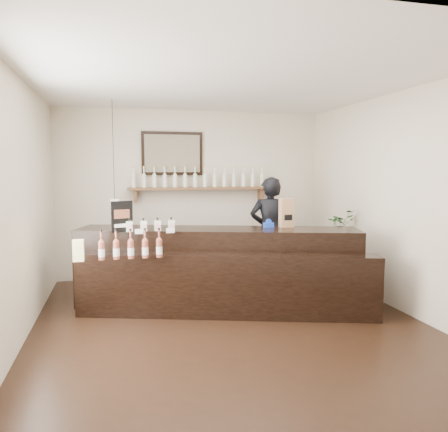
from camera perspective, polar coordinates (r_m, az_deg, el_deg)
name	(u,v)px	position (r m, az deg, el deg)	size (l,w,h in m)	color
ground	(229,322)	(5.35, 0.67, -13.68)	(5.00, 5.00, 0.00)	black
room_shell	(229,179)	(5.04, 0.70, 4.87)	(5.00, 5.00, 5.00)	beige
back_wall_decor	(186,173)	(7.34, -5.01, 5.58)	(2.66, 0.96, 1.69)	brown
counter	(220,271)	(5.74, -0.58, -7.26)	(3.73, 2.05, 1.21)	black
promo_sign	(122,217)	(5.57, -13.18, -0.08)	(0.27, 0.12, 0.39)	black
paper_bag	(286,213)	(5.95, 8.16, 0.41)	(0.18, 0.14, 0.39)	#9B6E4B
tape_dispenser	(269,224)	(5.91, 5.85, -1.06)	(0.14, 0.06, 0.12)	#1B3FBE
side_cabinet	(340,264)	(6.89, 14.90, -6.10)	(0.44, 0.56, 0.76)	brown
potted_plant	(341,224)	(6.79, 15.03, -1.07)	(0.41, 0.35, 0.45)	#275A24
shopkeeper	(270,224)	(6.88, 5.99, -1.06)	(0.70, 0.46, 1.92)	black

